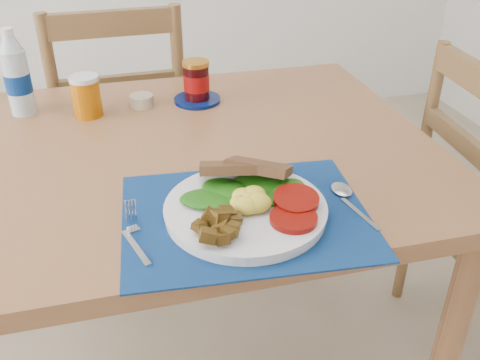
{
  "coord_description": "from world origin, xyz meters",
  "views": [
    {
      "loc": [
        -0.01,
        -0.87,
        1.31
      ],
      "look_at": [
        0.2,
        -0.06,
        0.8
      ],
      "focal_mm": 40.0,
      "sensor_mm": 36.0,
      "label": 1
    }
  ],
  "objects_px": {
    "water_bottle": "(17,77)",
    "juice_glass": "(86,97)",
    "breakfast_plate": "(243,207)",
    "chair_far": "(120,114)",
    "jam_on_saucer": "(197,84)"
  },
  "relations": [
    {
      "from": "breakfast_plate",
      "to": "water_bottle",
      "type": "relative_size",
      "value": 1.34
    },
    {
      "from": "jam_on_saucer",
      "to": "water_bottle",
      "type": "bearing_deg",
      "value": 175.44
    },
    {
      "from": "chair_far",
      "to": "water_bottle",
      "type": "relative_size",
      "value": 5.32
    },
    {
      "from": "water_bottle",
      "to": "jam_on_saucer",
      "type": "xyz_separation_m",
      "value": [
        0.44,
        -0.04,
        -0.05
      ]
    },
    {
      "from": "breakfast_plate",
      "to": "juice_glass",
      "type": "relative_size",
      "value": 2.94
    },
    {
      "from": "breakfast_plate",
      "to": "water_bottle",
      "type": "distance_m",
      "value": 0.73
    },
    {
      "from": "chair_far",
      "to": "juice_glass",
      "type": "relative_size",
      "value": 11.71
    },
    {
      "from": "water_bottle",
      "to": "juice_glass",
      "type": "height_order",
      "value": "water_bottle"
    },
    {
      "from": "water_bottle",
      "to": "chair_far",
      "type": "bearing_deg",
      "value": 53.53
    },
    {
      "from": "chair_far",
      "to": "breakfast_plate",
      "type": "distance_m",
      "value": 0.95
    },
    {
      "from": "water_bottle",
      "to": "juice_glass",
      "type": "distance_m",
      "value": 0.18
    },
    {
      "from": "juice_glass",
      "to": "jam_on_saucer",
      "type": "relative_size",
      "value": 0.79
    },
    {
      "from": "water_bottle",
      "to": "juice_glass",
      "type": "bearing_deg",
      "value": -19.76
    },
    {
      "from": "water_bottle",
      "to": "juice_glass",
      "type": "relative_size",
      "value": 2.2
    },
    {
      "from": "breakfast_plate",
      "to": "jam_on_saucer",
      "type": "distance_m",
      "value": 0.56
    }
  ]
}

